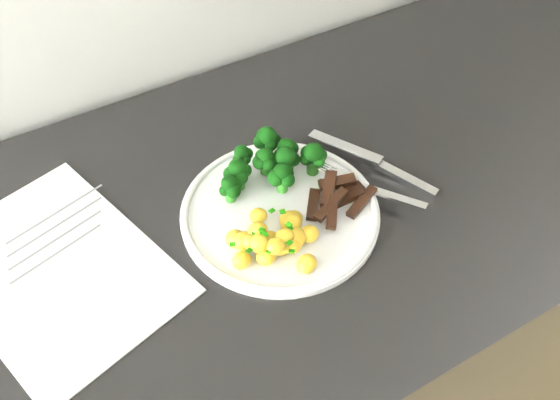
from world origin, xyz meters
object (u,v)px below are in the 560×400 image
at_px(potatoes, 276,240).
at_px(recipe_paper, 58,269).
at_px(counter, 240,386).
at_px(plate, 280,212).
at_px(broccoli, 271,161).
at_px(beef_strips, 338,196).
at_px(fork, 369,187).
at_px(knife, 388,169).

bearing_deg(potatoes, recipe_paper, 155.94).
height_order(counter, potatoes, potatoes).
relative_size(plate, broccoli, 1.68).
xyz_separation_m(beef_strips, fork, (0.05, -0.01, -0.00)).
height_order(potatoes, fork, potatoes).
height_order(recipe_paper, fork, fork).
bearing_deg(knife, fork, -156.67).
distance_m(recipe_paper, fork, 0.41).
height_order(recipe_paper, beef_strips, beef_strips).
bearing_deg(broccoli, counter, -156.67).
xyz_separation_m(broccoli, potatoes, (-0.05, -0.11, -0.02)).
bearing_deg(broccoli, beef_strips, -55.74).
height_order(beef_strips, knife, beef_strips).
xyz_separation_m(counter, broccoli, (0.10, 0.04, 0.50)).
relative_size(recipe_paper, plate, 1.34).
bearing_deg(counter, fork, -12.91).
relative_size(counter, beef_strips, 22.56).
xyz_separation_m(fork, knife, (0.05, 0.02, -0.01)).
distance_m(recipe_paper, plate, 0.28).
xyz_separation_m(broccoli, knife, (0.15, -0.07, -0.03)).
bearing_deg(plate, recipe_paper, 167.79).
xyz_separation_m(plate, broccoli, (0.02, 0.06, 0.03)).
relative_size(plate, knife, 1.38).
distance_m(counter, knife, 0.53).
distance_m(plate, knife, 0.17).
bearing_deg(knife, potatoes, -168.86).
bearing_deg(fork, potatoes, -172.92).
relative_size(plate, fork, 1.70).
relative_size(recipe_paper, beef_strips, 3.23).
relative_size(recipe_paper, broccoli, 2.26).
bearing_deg(counter, beef_strips, -14.57).
distance_m(recipe_paper, beef_strips, 0.36).
height_order(plate, knife, knife).
xyz_separation_m(plate, beef_strips, (0.07, -0.02, 0.01)).
bearing_deg(plate, knife, -3.00).
relative_size(recipe_paper, fork, 2.28).
relative_size(counter, broccoli, 15.73).
distance_m(counter, plate, 0.47).
xyz_separation_m(counter, recipe_paper, (-0.20, 0.04, 0.46)).
distance_m(counter, broccoli, 0.51).
relative_size(plate, potatoes, 2.20).
height_order(counter, plate, plate).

